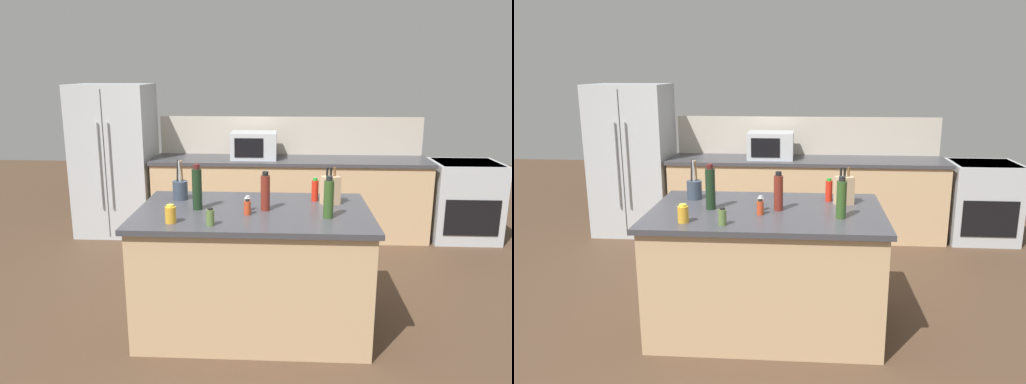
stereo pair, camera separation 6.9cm
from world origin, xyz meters
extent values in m
plane|color=#473323|center=(0.00, 0.00, 0.00)|extent=(14.00, 14.00, 0.00)
cube|color=tan|center=(0.30, 2.20, 0.45)|extent=(3.19, 0.62, 0.90)
cube|color=#38383D|center=(0.30, 2.20, 0.92)|extent=(3.23, 0.66, 0.04)
cube|color=#B2A899|center=(0.30, 2.52, 1.17)|extent=(3.19, 0.03, 0.46)
cube|color=tan|center=(0.00, 0.00, 0.45)|extent=(1.68, 1.03, 0.90)
cube|color=#38383D|center=(0.00, 0.00, 0.92)|extent=(1.74, 1.09, 0.04)
cube|color=#ADB2B7|center=(-1.80, 2.25, 0.90)|extent=(0.90, 0.72, 1.79)
cube|color=#2D2D2D|center=(-1.80, 1.89, 0.90)|extent=(0.01, 0.00, 1.70)
cylinder|color=#ADB2B7|center=(-1.86, 1.87, 0.90)|extent=(0.02, 0.02, 0.99)
cylinder|color=#ADB2B7|center=(-1.74, 1.87, 0.90)|extent=(0.02, 0.02, 0.99)
cube|color=#ADB2B7|center=(2.34, 2.20, 0.46)|extent=(0.76, 0.64, 0.92)
cube|color=black|center=(2.34, 1.88, 0.35)|extent=(0.61, 0.01, 0.41)
cube|color=black|center=(2.34, 2.20, 0.91)|extent=(0.68, 0.58, 0.02)
cube|color=#ADB2B7|center=(-0.13, 2.20, 1.10)|extent=(0.53, 0.38, 0.31)
cube|color=black|center=(-0.17, 2.01, 1.10)|extent=(0.33, 0.01, 0.22)
cube|color=tan|center=(0.59, 0.19, 1.05)|extent=(0.16, 0.14, 0.22)
cylinder|color=black|center=(0.56, 0.18, 1.20)|extent=(0.02, 0.02, 0.07)
cylinder|color=black|center=(0.59, 0.19, 1.20)|extent=(0.02, 0.02, 0.07)
cylinder|color=brown|center=(0.62, 0.21, 1.20)|extent=(0.02, 0.02, 0.07)
cylinder|color=#333D4C|center=(-0.61, 0.28, 1.02)|extent=(0.12, 0.12, 0.15)
cylinder|color=olive|center=(-0.59, 0.29, 1.17)|extent=(0.01, 0.05, 0.18)
cylinder|color=black|center=(-0.63, 0.28, 1.17)|extent=(0.01, 0.05, 0.18)
cylinder|color=#B2B2B7|center=(-0.61, 0.26, 1.17)|extent=(0.01, 0.03, 0.18)
cylinder|color=gold|center=(-0.55, -0.36, 1.00)|extent=(0.08, 0.08, 0.11)
cylinder|color=gold|center=(-0.55, -0.36, 1.06)|extent=(0.05, 0.05, 0.02)
cylinder|color=#B73D1E|center=(-0.04, -0.13, 0.99)|extent=(0.05, 0.05, 0.10)
cylinder|color=black|center=(-0.04, -0.13, 1.05)|extent=(0.03, 0.03, 0.02)
cylinder|color=silver|center=(-0.04, -0.03, 0.99)|extent=(0.05, 0.05, 0.10)
cylinder|color=#B2B2B7|center=(-0.04, -0.03, 1.05)|extent=(0.03, 0.03, 0.02)
cylinder|color=black|center=(-0.42, -0.01, 1.09)|extent=(0.07, 0.07, 0.31)
cylinder|color=#4C1919|center=(-0.42, -0.01, 1.27)|extent=(0.05, 0.05, 0.04)
cylinder|color=red|center=(0.47, 0.29, 1.02)|extent=(0.05, 0.05, 0.17)
cylinder|color=green|center=(0.47, 0.29, 1.12)|extent=(0.04, 0.04, 0.02)
cylinder|color=#567038|center=(-0.27, -0.40, 0.99)|extent=(0.06, 0.06, 0.11)
cylinder|color=black|center=(-0.27, -0.40, 1.06)|extent=(0.04, 0.04, 0.02)
cylinder|color=#2D4C1E|center=(0.54, -0.18, 1.07)|extent=(0.07, 0.07, 0.27)
cylinder|color=black|center=(0.54, -0.18, 1.22)|extent=(0.05, 0.05, 0.03)
cylinder|color=maroon|center=(0.09, -0.01, 1.07)|extent=(0.07, 0.07, 0.26)
cylinder|color=black|center=(0.09, -0.01, 1.22)|extent=(0.05, 0.05, 0.03)
camera|label=1|loc=(0.22, -3.58, 1.96)|focal=35.00mm
camera|label=2|loc=(0.29, -3.58, 1.96)|focal=35.00mm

